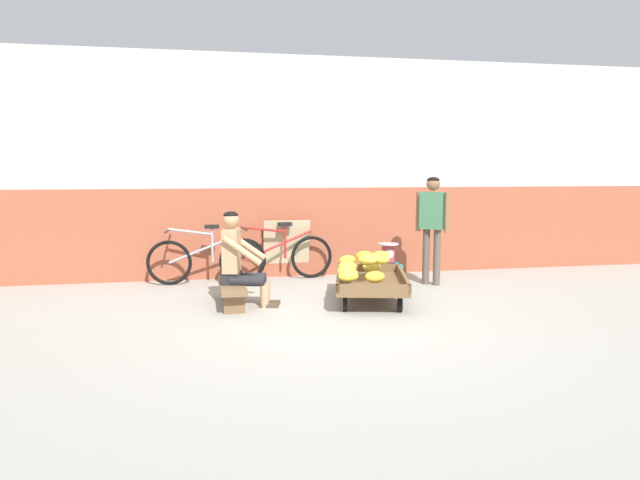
# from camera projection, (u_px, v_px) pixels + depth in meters

# --- Properties ---
(ground_plane) EXTENTS (80.00, 80.00, 0.00)m
(ground_plane) POSITION_uv_depth(u_px,v_px,m) (338.00, 324.00, 6.04)
(ground_plane) COLOR #A39E93
(back_wall) EXTENTS (16.00, 0.30, 3.32)m
(back_wall) POSITION_uv_depth(u_px,v_px,m) (296.00, 168.00, 8.71)
(back_wall) COLOR #A35138
(back_wall) RESTS_ON ground
(banana_cart) EXTENTS (1.15, 1.60, 0.36)m
(banana_cart) POSITION_uv_depth(u_px,v_px,m) (371.00, 283.00, 7.04)
(banana_cart) COLOR brown
(banana_cart) RESTS_ON ground
(banana_pile) EXTENTS (0.83, 1.46, 0.26)m
(banana_pile) POSITION_uv_depth(u_px,v_px,m) (362.00, 265.00, 6.98)
(banana_pile) COLOR gold
(banana_pile) RESTS_ON banana_cart
(low_bench) EXTENTS (0.32, 1.11, 0.27)m
(low_bench) POSITION_uv_depth(u_px,v_px,m) (232.00, 289.00, 6.85)
(low_bench) COLOR brown
(low_bench) RESTS_ON ground
(vendor_seated) EXTENTS (0.72, 0.56, 1.14)m
(vendor_seated) POSITION_uv_depth(u_px,v_px,m) (239.00, 259.00, 6.80)
(vendor_seated) COLOR tan
(vendor_seated) RESTS_ON ground
(plastic_crate) EXTENTS (0.36, 0.28, 0.30)m
(plastic_crate) POSITION_uv_depth(u_px,v_px,m) (388.00, 274.00, 8.10)
(plastic_crate) COLOR #19847F
(plastic_crate) RESTS_ON ground
(weighing_scale) EXTENTS (0.30, 0.30, 0.29)m
(weighing_scale) POSITION_uv_depth(u_px,v_px,m) (388.00, 253.00, 8.06)
(weighing_scale) COLOR #28282D
(weighing_scale) RESTS_ON plastic_crate
(bicycle_near_left) EXTENTS (1.66, 0.48, 0.86)m
(bicycle_near_left) POSITION_uv_depth(u_px,v_px,m) (205.00, 260.00, 8.09)
(bicycle_near_left) COLOR black
(bicycle_near_left) RESTS_ON ground
(bicycle_far_left) EXTENTS (1.66, 0.48, 0.86)m
(bicycle_far_left) POSITION_uv_depth(u_px,v_px,m) (278.00, 256.00, 8.42)
(bicycle_far_left) COLOR black
(bicycle_far_left) RESTS_ON ground
(sign_board) EXTENTS (0.70, 0.24, 0.88)m
(sign_board) POSITION_uv_depth(u_px,v_px,m) (286.00, 249.00, 8.64)
(sign_board) COLOR #C6B289
(sign_board) RESTS_ON ground
(customer_adult) EXTENTS (0.39, 0.36, 1.53)m
(customer_adult) POSITION_uv_depth(u_px,v_px,m) (432.00, 218.00, 8.00)
(customer_adult) COLOR brown
(customer_adult) RESTS_ON ground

